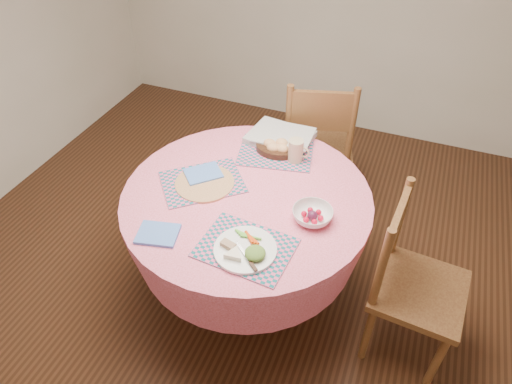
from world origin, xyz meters
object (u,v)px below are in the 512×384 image
(chair_right, at_px, (410,281))
(fruit_bowl, at_px, (312,215))
(wicker_trivet, at_px, (205,183))
(bread_bowl, at_px, (276,147))
(dining_table, at_px, (247,222))
(latte_mug, at_px, (296,151))
(chair_back, at_px, (317,142))
(dinner_plate, at_px, (246,249))

(chair_right, distance_m, fruit_bowl, 0.58)
(wicker_trivet, distance_m, bread_bowl, 0.46)
(dining_table, xyz_separation_m, latte_mug, (0.14, 0.35, 0.26))
(chair_back, xyz_separation_m, fruit_bowl, (0.22, -0.94, 0.26))
(chair_back, height_order, wicker_trivet, chair_back)
(chair_right, bearing_deg, dinner_plate, 120.29)
(dining_table, relative_size, bread_bowl, 5.39)
(chair_back, bearing_deg, fruit_bowl, 86.94)
(dinner_plate, bearing_deg, dining_table, 112.25)
(chair_back, height_order, dinner_plate, chair_back)
(dinner_plate, height_order, fruit_bowl, same)
(chair_back, xyz_separation_m, latte_mug, (0.01, -0.54, 0.30))
(chair_right, relative_size, latte_mug, 7.50)
(chair_right, distance_m, wicker_trivet, 1.11)
(wicker_trivet, height_order, fruit_bowl, fruit_bowl)
(fruit_bowl, bearing_deg, dining_table, 171.18)
(chair_right, distance_m, chair_back, 1.16)
(latte_mug, bearing_deg, fruit_bowl, -62.56)
(chair_right, height_order, wicker_trivet, chair_right)
(dining_table, bearing_deg, dinner_plate, -67.75)
(latte_mug, bearing_deg, chair_back, 91.52)
(chair_right, bearing_deg, bread_bowl, 68.84)
(chair_back, height_order, fruit_bowl, chair_back)
(chair_back, relative_size, fruit_bowl, 5.25)
(wicker_trivet, bearing_deg, chair_right, -0.71)
(dinner_plate, bearing_deg, bread_bowl, 99.71)
(latte_mug, height_order, fruit_bowl, latte_mug)
(dining_table, height_order, chair_back, chair_back)
(dining_table, distance_m, chair_right, 0.85)
(chair_back, bearing_deg, bread_bowl, 61.40)
(wicker_trivet, height_order, dinner_plate, dinner_plate)
(dining_table, relative_size, wicker_trivet, 4.13)
(bread_bowl, bearing_deg, fruit_bowl, -52.99)
(dining_table, distance_m, fruit_bowl, 0.42)
(bread_bowl, height_order, latte_mug, latte_mug)
(dining_table, xyz_separation_m, bread_bowl, (0.02, 0.39, 0.23))
(chair_back, relative_size, latte_mug, 7.97)
(chair_back, height_order, bread_bowl, chair_back)
(chair_right, relative_size, wicker_trivet, 3.13)
(chair_back, distance_m, fruit_bowl, 1.00)
(dinner_plate, relative_size, latte_mug, 2.19)
(dinner_plate, relative_size, fruit_bowl, 1.44)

